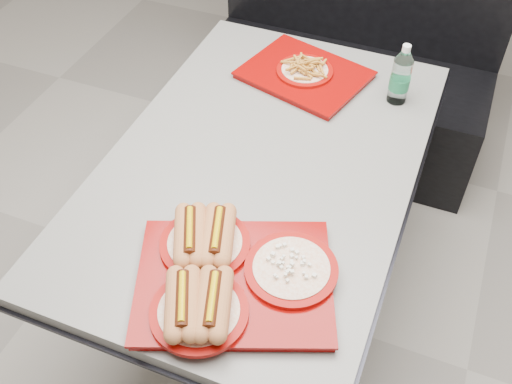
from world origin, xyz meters
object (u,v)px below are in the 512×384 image
at_px(diner_table, 261,198).
at_px(booth_bench, 347,65).
at_px(water_bottle, 401,77).
at_px(tray_near, 226,275).
at_px(tray_far, 305,72).

xyz_separation_m(diner_table, booth_bench, (0.00, 1.09, -0.18)).
bearing_deg(diner_table, water_bottle, 55.06).
bearing_deg(water_bottle, tray_near, -104.30).
bearing_deg(booth_bench, water_bottle, -64.24).
relative_size(booth_bench, tray_near, 2.30).
xyz_separation_m(diner_table, water_bottle, (0.31, 0.45, 0.26)).
height_order(diner_table, tray_near, tray_near).
distance_m(tray_near, tray_far, 0.91).
height_order(booth_bench, tray_far, booth_bench).
height_order(tray_near, tray_far, tray_near).
relative_size(tray_near, tray_far, 1.23).
height_order(booth_bench, water_bottle, booth_bench).
xyz_separation_m(booth_bench, tray_far, (-0.02, -0.64, 0.37)).
bearing_deg(tray_near, booth_bench, 93.07).
height_order(tray_near, water_bottle, water_bottle).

